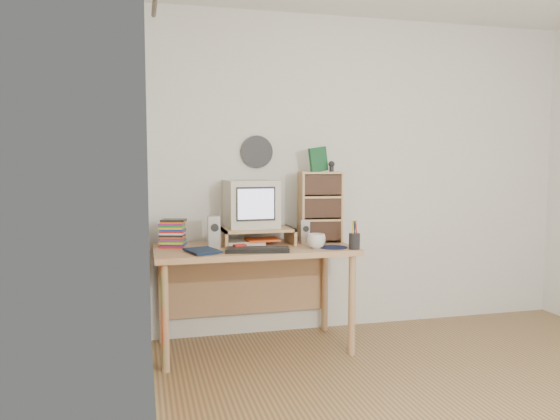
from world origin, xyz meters
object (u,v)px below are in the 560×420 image
desk (252,263)px  diary (189,250)px  cd_rack (321,207)px  mug (316,241)px  dvd_stack (173,230)px  crt_monitor (252,204)px  keyboard (257,250)px

desk → diary: (-0.47, -0.25, 0.16)m
cd_rack → mug: cd_rack is taller
desk → diary: 0.56m
mug → dvd_stack: bearing=162.2°
crt_monitor → keyboard: bearing=-98.2°
desk → mug: mug is taller
crt_monitor → mug: (0.39, -0.34, -0.24)m
keyboard → mug: size_ratio=3.26×
dvd_stack → cd_rack: size_ratio=0.45×
crt_monitor → dvd_stack: bearing=-179.0°
mug → keyboard: bearing=-174.0°
diary → mug: bearing=-16.3°
crt_monitor → mug: crt_monitor is taller
mug → cd_rack: bearing=65.8°
keyboard → diary: (-0.45, 0.04, 0.01)m
crt_monitor → keyboard: size_ratio=0.86×
desk → keyboard: size_ratio=3.28×
cd_rack → desk: bearing=-170.5°
desk → keyboard: 0.33m
keyboard → cd_rack: (0.56, 0.33, 0.25)m
diary → cd_rack: bearing=-0.5°
desk → mug: 0.51m
dvd_stack → cd_rack: 1.11m
crt_monitor → keyboard: crt_monitor is taller
mug → desk: bearing=148.2°
crt_monitor → keyboard: 0.48m
dvd_stack → cd_rack: (1.10, -0.03, 0.15)m
crt_monitor → dvd_stack: (-0.58, -0.03, -0.17)m
dvd_stack → cd_rack: bearing=14.9°
keyboard → mug: 0.43m
desk → crt_monitor: crt_monitor is taller
diary → keyboard: bearing=-21.8°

